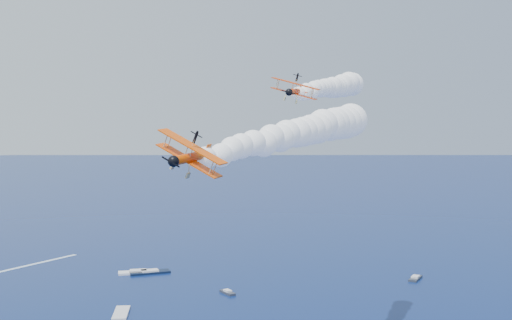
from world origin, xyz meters
TOP-DOWN VIEW (x-y plane):
  - biplane_lead at (19.70, 32.99)m, footprint 11.75×12.21m
  - biplane_trail at (-13.82, 0.27)m, footprint 10.87×11.57m
  - smoke_trail_lead at (39.61, 50.33)m, footprint 54.84×54.39m
  - smoke_trail_trail at (8.22, 14.80)m, footprint 54.69×50.91m
  - spectator_boats at (-5.72, 119.02)m, footprint 226.66×160.12m

SIDE VIEW (x-z plane):
  - spectator_boats at x=-5.72m, z-range 0.00..0.70m
  - biplane_trail at x=-13.82m, z-range 45.97..54.12m
  - smoke_trail_trail at x=8.22m, z-range 47.20..56.85m
  - biplane_lead at x=19.70m, z-range 54.93..62.57m
  - smoke_trail_lead at x=39.61m, z-range 55.90..65.56m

